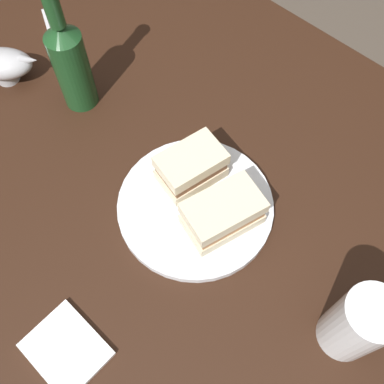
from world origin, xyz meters
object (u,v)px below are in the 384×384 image
at_px(gravy_boat, 2,64).
at_px(fork, 54,38).
at_px(plate, 195,206).
at_px(sandwich_half_right, 191,167).
at_px(napkin, 66,349).
at_px(sandwich_half_left, 223,213).
at_px(cider_bottle, 70,62).
at_px(pint_glass, 355,326).

bearing_deg(gravy_boat, fork, 99.64).
distance_m(plate, sandwich_half_right, 0.06).
bearing_deg(plate, sandwich_half_right, 141.15).
bearing_deg(napkin, fork, 143.23).
xyz_separation_m(sandwich_half_left, napkin, (-0.03, -0.30, -0.04)).
height_order(gravy_boat, cider_bottle, cider_bottle).
distance_m(sandwich_half_left, cider_bottle, 0.37).
xyz_separation_m(sandwich_half_right, pint_glass, (0.33, -0.04, 0.01)).
bearing_deg(cider_bottle, gravy_boat, -155.98).
height_order(plate, sandwich_half_right, sandwich_half_right).
distance_m(cider_bottle, fork, 0.20).
relative_size(sandwich_half_right, gravy_boat, 0.88).
distance_m(plate, fork, 0.49).
bearing_deg(fork, gravy_boat, 126.50).
distance_m(sandwich_half_right, fork, 0.44).
xyz_separation_m(plate, fork, (-0.48, 0.08, -0.00)).
relative_size(plate, fork, 1.42).
bearing_deg(cider_bottle, plate, -3.75).
bearing_deg(plate, fork, 170.12).
relative_size(gravy_boat, napkin, 1.21).
distance_m(pint_glass, fork, 0.78).
distance_m(sandwich_half_right, gravy_boat, 0.42).
xyz_separation_m(gravy_boat, napkin, (0.48, -0.25, -0.04)).
bearing_deg(gravy_boat, cider_bottle, 24.02).
bearing_deg(napkin, gravy_boat, 152.72).
bearing_deg(sandwich_half_left, cider_bottle, 177.64).
xyz_separation_m(sandwich_half_left, fork, (-0.53, 0.08, -0.04)).
relative_size(cider_bottle, napkin, 2.35).
xyz_separation_m(sandwich_half_left, cider_bottle, (-0.37, 0.02, 0.05)).
bearing_deg(plate, pint_glass, -0.78).
height_order(sandwich_half_right, napkin, sandwich_half_right).
relative_size(gravy_boat, fork, 0.74).
height_order(sandwich_half_left, pint_glass, pint_glass).
bearing_deg(napkin, plate, 94.12).
height_order(gravy_boat, napkin, gravy_boat).
relative_size(sandwich_half_left, fork, 0.74).
relative_size(pint_glass, fork, 0.78).
bearing_deg(cider_bottle, pint_glass, -2.32).
bearing_deg(pint_glass, fork, 173.55).
relative_size(sandwich_half_left, sandwich_half_right, 1.14).
relative_size(plate, cider_bottle, 0.99).
relative_size(sandwich_half_left, napkin, 1.21).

